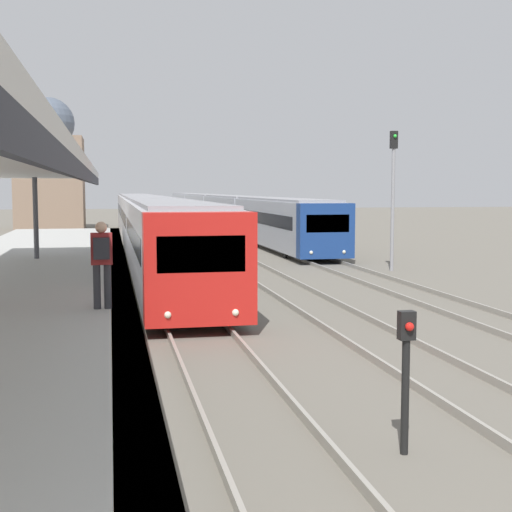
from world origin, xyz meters
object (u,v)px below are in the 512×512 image
at_px(train_near, 146,220).
at_px(signal_mast_far, 393,185).
at_px(person_on_platform, 102,257).
at_px(train_far, 218,209).
at_px(signal_post_near, 406,366).

height_order(train_near, signal_mast_far, signal_mast_far).
relative_size(person_on_platform, signal_mast_far, 0.30).
height_order(train_far, signal_mast_far, signal_mast_far).
bearing_deg(train_far, person_on_platform, -101.08).
distance_m(train_far, signal_mast_far, 35.09).
bearing_deg(signal_mast_far, train_near, 125.83).
bearing_deg(signal_post_near, signal_mast_far, 68.12).
bearing_deg(train_far, signal_post_near, -96.06).
bearing_deg(person_on_platform, train_near, 85.36).
xyz_separation_m(person_on_platform, train_far, (9.47, 48.39, -0.46)).
bearing_deg(signal_mast_far, signal_post_near, -111.88).
xyz_separation_m(person_on_platform, signal_mast_far, (11.36, 13.40, 1.47)).
bearing_deg(signal_post_near, train_near, 92.92).
relative_size(train_near, signal_mast_far, 8.64).
relative_size(train_near, train_far, 0.75).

